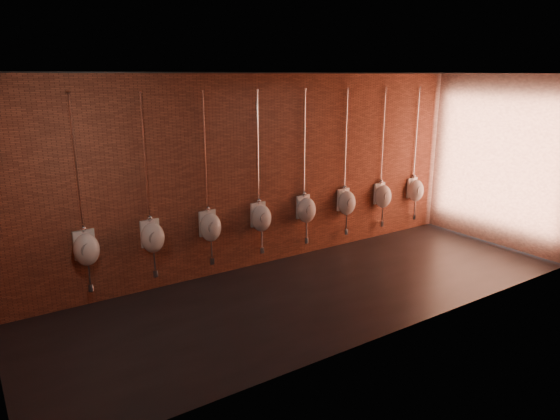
{
  "coord_description": "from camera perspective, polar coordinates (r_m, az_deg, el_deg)",
  "views": [
    {
      "loc": [
        -4.33,
        -5.49,
        3.18
      ],
      "look_at": [
        -0.11,
        0.9,
        1.1
      ],
      "focal_mm": 32.0,
      "sensor_mm": 36.0,
      "label": 1
    }
  ],
  "objects": [
    {
      "name": "ground",
      "position": [
        7.68,
        4.44,
        -9.31
      ],
      "size": [
        8.5,
        8.5,
        0.0
      ],
      "primitive_type": "plane",
      "color": "black",
      "rests_on": "ground"
    },
    {
      "name": "room_shell",
      "position": [
        7.09,
        4.77,
        5.66
      ],
      "size": [
        8.54,
        3.04,
        3.22
      ],
      "color": "black",
      "rests_on": "ground"
    },
    {
      "name": "urinal_0",
      "position": [
        7.36,
        -21.26,
        -4.08
      ],
      "size": [
        0.38,
        0.34,
        2.71
      ],
      "color": "white",
      "rests_on": "ground"
    },
    {
      "name": "urinal_1",
      "position": [
        7.59,
        -14.36,
        -2.93
      ],
      "size": [
        0.38,
        0.34,
        2.71
      ],
      "color": "white",
      "rests_on": "ground"
    },
    {
      "name": "urinal_2",
      "position": [
        7.92,
        -7.97,
        -1.83
      ],
      "size": [
        0.38,
        0.34,
        2.71
      ],
      "color": "white",
      "rests_on": "ground"
    },
    {
      "name": "urinal_3",
      "position": [
        8.35,
        -2.17,
        -0.81
      ],
      "size": [
        0.38,
        0.34,
        2.71
      ],
      "color": "white",
      "rests_on": "ground"
    },
    {
      "name": "urinal_4",
      "position": [
        8.86,
        3.02,
        0.12
      ],
      "size": [
        0.38,
        0.34,
        2.71
      ],
      "color": "white",
      "rests_on": "ground"
    },
    {
      "name": "urinal_5",
      "position": [
        9.43,
        7.62,
        0.93
      ],
      "size": [
        0.38,
        0.34,
        2.71
      ],
      "color": "white",
      "rests_on": "ground"
    },
    {
      "name": "urinal_6",
      "position": [
        10.05,
        11.67,
        1.65
      ],
      "size": [
        0.38,
        0.34,
        2.71
      ],
      "color": "white",
      "rests_on": "ground"
    },
    {
      "name": "urinal_7",
      "position": [
        10.73,
        15.23,
        2.27
      ],
      "size": [
        0.38,
        0.34,
        2.71
      ],
      "color": "white",
      "rests_on": "ground"
    }
  ]
}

